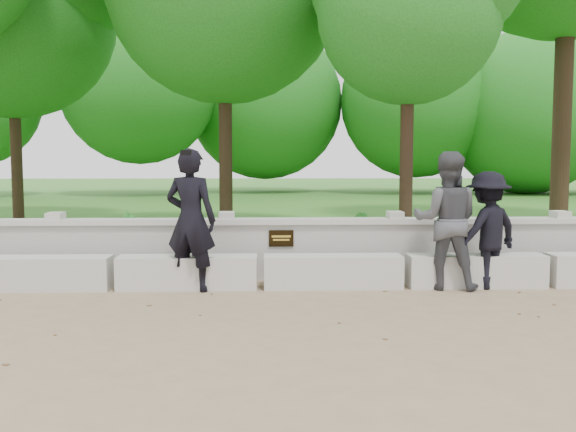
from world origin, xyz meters
The scene contains 9 objects.
ground centered at (0.00, 0.00, 0.00)m, with size 80.00×80.00×0.00m, color #8E7957.
lawn centered at (0.00, 14.00, 0.12)m, with size 40.00×22.00×0.25m, color #3E7227.
concrete_bench centered at (0.00, 1.90, 0.22)m, with size 11.90×0.45×0.45m.
parapet_wall centered at (0.00, 2.60, 0.46)m, with size 12.50×0.35×0.90m.
man_main centered at (-0.93, 1.76, 0.96)m, with size 0.81×0.74×1.92m.
visitor_left centered at (2.54, 1.80, 0.94)m, with size 1.06×0.91×1.88m.
visitor_mid centered at (3.12, 1.80, 0.80)m, with size 1.20×1.03×1.61m.
shrub_a centered at (-2.36, 4.72, 0.55)m, with size 0.32×0.22×0.61m, color #2B7929.
shrub_b centered at (1.75, 4.40, 0.54)m, with size 0.32×0.26×0.59m, color #2B7929.
Camera 1 is at (0.08, -6.84, 1.77)m, focal length 40.00 mm.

